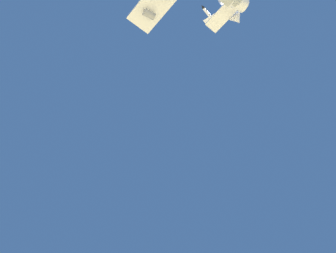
{
  "coord_description": "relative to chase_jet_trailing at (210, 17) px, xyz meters",
  "views": [
    {
      "loc": [
        -2.47,
        105.53,
        3.05
      ],
      "look_at": [
        -5.4,
        19.3,
        74.35
      ],
      "focal_mm": 36.28,
      "sensor_mm": 36.0,
      "label": 1
    }
  ],
  "objects": [
    {
      "name": "chase_jet_trailing",
      "position": [
        0.0,
        0.0,
        0.0
      ],
      "size": [
        11.9,
        13.63,
        4.0
      ],
      "rotation": [
        0.0,
        0.0,
        0.89
      ],
      "color": "silver"
    }
  ]
}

